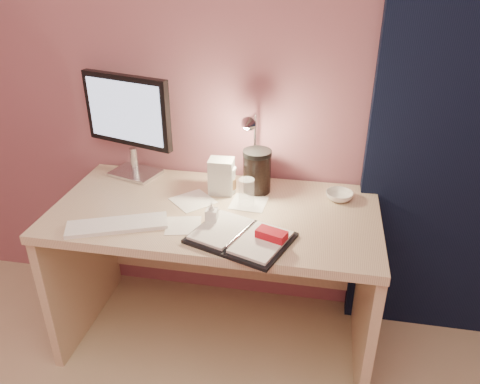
% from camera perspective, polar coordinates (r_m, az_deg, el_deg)
% --- Properties ---
extents(room, '(3.50, 3.50, 3.50)m').
position_cam_1_polar(room, '(2.16, 24.53, 9.22)').
color(room, '#C6B28E').
rests_on(room, ground).
extents(desk, '(1.40, 0.70, 0.73)m').
position_cam_1_polar(desk, '(2.20, -2.50, -6.28)').
color(desk, beige).
rests_on(desk, ground).
extents(monitor, '(0.46, 0.22, 0.50)m').
position_cam_1_polar(monitor, '(2.27, -13.37, 8.87)').
color(monitor, silver).
rests_on(monitor, desk).
extents(keyboard, '(0.41, 0.26, 0.02)m').
position_cam_1_polar(keyboard, '(1.95, -14.72, -3.90)').
color(keyboard, white).
rests_on(keyboard, desk).
extents(planner, '(0.44, 0.38, 0.06)m').
position_cam_1_polar(planner, '(1.80, 0.41, -5.47)').
color(planner, black).
rests_on(planner, desk).
extents(paper_a, '(0.17, 0.17, 0.00)m').
position_cam_1_polar(paper_a, '(1.91, -6.92, -4.07)').
color(paper_a, white).
rests_on(paper_a, desk).
extents(paper_b, '(0.16, 0.16, 0.00)m').
position_cam_1_polar(paper_b, '(2.06, 1.07, -1.32)').
color(paper_b, white).
rests_on(paper_b, desk).
extents(paper_c, '(0.23, 0.23, 0.00)m').
position_cam_1_polar(paper_c, '(2.09, -5.75, -1.07)').
color(paper_c, white).
rests_on(paper_c, desk).
extents(coffee_cup, '(0.08, 0.08, 0.12)m').
position_cam_1_polar(coffee_cup, '(2.12, -1.50, 1.35)').
color(coffee_cup, white).
rests_on(coffee_cup, desk).
extents(clear_cup, '(0.07, 0.07, 0.12)m').
position_cam_1_polar(clear_cup, '(2.02, 0.79, 0.01)').
color(clear_cup, white).
rests_on(clear_cup, desk).
extents(bowl, '(0.16, 0.16, 0.04)m').
position_cam_1_polar(bowl, '(2.13, 12.00, -0.46)').
color(bowl, silver).
rests_on(bowl, desk).
extents(lotion_bottle, '(0.05, 0.05, 0.11)m').
position_cam_1_polar(lotion_bottle, '(1.88, -3.47, -2.62)').
color(lotion_bottle, white).
rests_on(lotion_bottle, desk).
extents(dark_jar, '(0.13, 0.13, 0.18)m').
position_cam_1_polar(dark_jar, '(2.13, 2.08, 2.30)').
color(dark_jar, black).
rests_on(dark_jar, desk).
extents(product_box, '(0.11, 0.09, 0.16)m').
position_cam_1_polar(product_box, '(2.11, -2.28, 1.93)').
color(product_box, silver).
rests_on(product_box, desk).
extents(desk_lamp, '(0.09, 0.22, 0.36)m').
position_cam_1_polar(desk_lamp, '(2.09, 1.69, 5.88)').
color(desk_lamp, silver).
rests_on(desk_lamp, desk).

